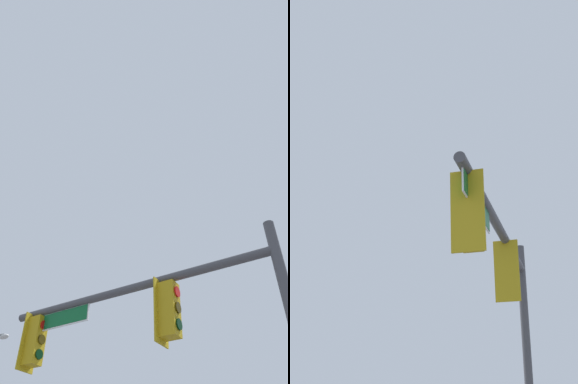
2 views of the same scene
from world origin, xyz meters
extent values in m
cylinder|color=#47474C|center=(-3.45, -7.94, 4.90)|extent=(6.40, 1.04, 0.18)
cube|color=gold|center=(-4.21, -8.05, 4.23)|extent=(0.10, 0.52, 1.30)
cube|color=#B79314|center=(-4.40, -8.07, 4.23)|extent=(0.40, 0.37, 1.10)
cylinder|color=#B79314|center=(-4.40, -8.07, 4.84)|extent=(0.04, 0.04, 0.12)
cylinder|color=red|center=(-4.60, -8.10, 4.56)|extent=(0.06, 0.22, 0.22)
cylinder|color=#392D05|center=(-4.60, -8.10, 4.23)|extent=(0.06, 0.22, 0.22)
cylinder|color=black|center=(-4.60, -8.10, 3.90)|extent=(0.06, 0.22, 0.22)
cube|color=gold|center=(-0.71, -7.58, 4.23)|extent=(0.10, 0.52, 1.30)
cube|color=#B79314|center=(-0.89, -7.60, 4.23)|extent=(0.40, 0.37, 1.10)
cylinder|color=#B79314|center=(-0.89, -7.60, 4.84)|extent=(0.04, 0.04, 0.12)
cylinder|color=red|center=(-1.09, -7.63, 4.56)|extent=(0.06, 0.22, 0.22)
cylinder|color=#392D05|center=(-1.09, -7.63, 4.23)|extent=(0.06, 0.22, 0.22)
cylinder|color=black|center=(-1.09, -7.63, 3.90)|extent=(0.06, 0.22, 0.22)
cube|color=#0F602D|center=(-1.41, -7.67, 4.63)|extent=(1.92, 0.30, 0.35)
cube|color=white|center=(-1.41, -7.67, 4.63)|extent=(1.97, 0.29, 0.41)
ellipsoid|color=silver|center=(6.84, -11.48, 7.04)|extent=(0.56, 0.28, 0.20)
camera|label=1|loc=(-8.44, -2.17, 1.24)|focal=35.00mm
camera|label=2|loc=(6.26, -4.99, 1.29)|focal=50.00mm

